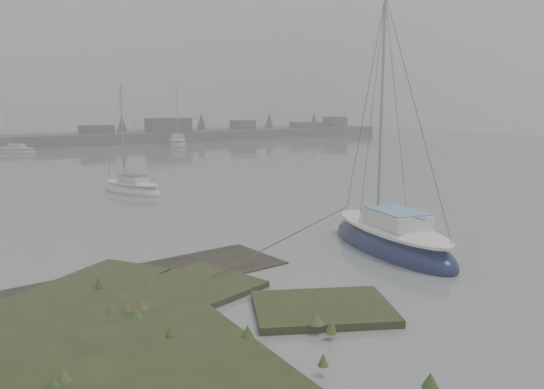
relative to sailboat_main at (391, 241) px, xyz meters
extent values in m
plane|color=slate|center=(-6.27, 27.05, -0.31)|extent=(160.00, 160.00, 0.00)
cube|color=#4C4F51|center=(19.73, 59.05, 0.29)|extent=(60.00, 8.00, 1.60)
cube|color=#424247|center=(3.73, 58.05, 1.09)|extent=(4.00, 3.00, 2.20)
cube|color=#424247|center=(13.73, 58.05, 1.49)|extent=(6.00, 3.00, 3.00)
cube|color=#424247|center=(25.73, 58.05, 1.24)|extent=(3.00, 3.00, 2.50)
cube|color=#424247|center=(37.73, 58.05, 0.99)|extent=(5.00, 3.00, 2.00)
cube|color=#424247|center=(43.73, 58.05, 1.39)|extent=(3.00, 3.00, 2.80)
cone|color=#384238|center=(7.73, 60.05, 1.89)|extent=(2.00, 2.00, 3.50)
cone|color=#384238|center=(19.73, 60.05, 1.89)|extent=(2.00, 2.00, 3.50)
cone|color=#384238|center=(31.73, 60.05, 1.89)|extent=(2.00, 2.00, 3.50)
cone|color=#384238|center=(40.73, 60.05, 1.89)|extent=(2.00, 2.00, 3.50)
ellipsoid|color=#0E143E|center=(0.00, 0.02, -0.19)|extent=(3.53, 7.28, 1.70)
ellipsoid|color=silver|center=(0.00, 0.02, 0.49)|extent=(2.92, 6.32, 0.48)
cube|color=silver|center=(-0.05, -0.28, 0.91)|extent=(1.91, 2.63, 0.50)
cube|color=#698DB8|center=(-0.05, -0.28, 1.19)|extent=(1.77, 2.41, 0.08)
cylinder|color=#939399|center=(0.17, 0.90, 4.83)|extent=(0.11, 0.11, 7.98)
cylinder|color=#939399|center=(-0.09, -0.48, 1.19)|extent=(0.60, 2.76, 0.09)
ellipsoid|color=white|center=(-4.22, 17.55, -0.22)|extent=(3.26, 5.17, 1.19)
ellipsoid|color=silver|center=(-4.22, 17.55, 0.26)|extent=(2.73, 4.47, 0.34)
cube|color=silver|center=(-4.15, 17.36, 0.55)|extent=(1.58, 1.95, 0.35)
cube|color=navy|center=(-4.15, 17.36, 0.75)|extent=(1.47, 1.79, 0.06)
cylinder|color=#939399|center=(-4.45, 18.14, 3.31)|extent=(0.08, 0.08, 5.62)
cylinder|color=#939399|center=(-4.10, 17.22, 0.75)|extent=(0.76, 1.86, 0.06)
ellipsoid|color=#ADB2B6|center=(12.09, 50.57, -0.19)|extent=(4.21, 6.87, 1.58)
ellipsoid|color=silver|center=(12.09, 50.57, 0.44)|extent=(3.52, 5.93, 0.45)
cube|color=silver|center=(11.99, 50.31, 0.83)|extent=(2.07, 2.58, 0.47)
cube|color=silver|center=(11.99, 50.31, 1.09)|extent=(1.92, 2.37, 0.07)
cylinder|color=#939399|center=(12.37, 51.36, 4.50)|extent=(0.10, 0.10, 7.46)
cylinder|color=#939399|center=(11.93, 50.13, 1.09)|extent=(0.96, 2.49, 0.08)
ellipsoid|color=#B6B9C0|center=(-7.06, 49.49, -0.23)|extent=(4.65, 4.00, 1.13)
ellipsoid|color=silver|center=(-7.06, 49.49, 0.23)|extent=(3.98, 3.40, 0.32)
cube|color=silver|center=(-6.90, 49.37, 0.51)|extent=(1.87, 1.75, 0.33)
cube|color=silver|center=(-6.90, 49.37, 0.69)|extent=(1.73, 1.62, 0.05)
cylinder|color=#939399|center=(-7.54, 49.85, 3.12)|extent=(0.07, 0.07, 5.32)
cylinder|color=#939399|center=(-6.80, 49.29, 0.69)|extent=(1.53, 1.16, 0.06)
camera|label=1|loc=(-13.73, -13.75, 5.00)|focal=35.00mm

